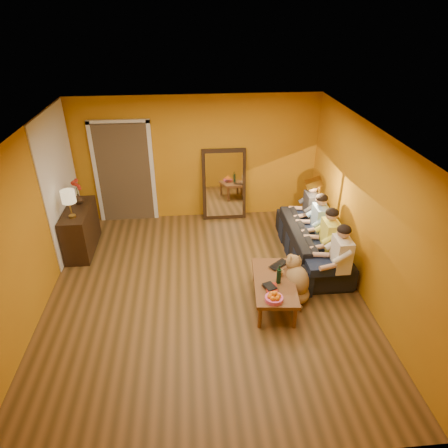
{
  "coord_description": "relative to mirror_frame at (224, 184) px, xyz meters",
  "views": [
    {
      "loc": [
        -0.17,
        -5.1,
        4.16
      ],
      "look_at": [
        0.35,
        0.5,
        1.0
      ],
      "focal_mm": 32.0,
      "sensor_mm": 36.0,
      "label": 1
    }
  ],
  "objects": [
    {
      "name": "room_shell",
      "position": [
        -0.55,
        -2.26,
        0.54
      ],
      "size": [
        5.0,
        5.5,
        2.6
      ],
      "color": "brown",
      "rests_on": "ground"
    },
    {
      "name": "white_accent",
      "position": [
        -3.04,
        -0.88,
        0.54
      ],
      "size": [
        0.02,
        1.9,
        2.58
      ],
      "primitive_type": "cube",
      "color": "white",
      "rests_on": "wall_left"
    },
    {
      "name": "doorway_recess",
      "position": [
        -2.05,
        0.2,
        0.29
      ],
      "size": [
        1.06,
        0.3,
        2.1
      ],
      "primitive_type": "cube",
      "color": "#3F2D19",
      "rests_on": "floor"
    },
    {
      "name": "door_jamb_left",
      "position": [
        -2.62,
        0.08,
        0.29
      ],
      "size": [
        0.08,
        0.06,
        2.2
      ],
      "primitive_type": "cube",
      "color": "white",
      "rests_on": "wall_back"
    },
    {
      "name": "door_jamb_right",
      "position": [
        -1.48,
        0.08,
        0.29
      ],
      "size": [
        0.08,
        0.06,
        2.2
      ],
      "primitive_type": "cube",
      "color": "white",
      "rests_on": "wall_back"
    },
    {
      "name": "door_header",
      "position": [
        -2.05,
        0.08,
        1.36
      ],
      "size": [
        1.22,
        0.06,
        0.08
      ],
      "primitive_type": "cube",
      "color": "white",
      "rests_on": "wall_back"
    },
    {
      "name": "mirror_frame",
      "position": [
        0.0,
        0.0,
        0.0
      ],
      "size": [
        0.92,
        0.27,
        1.51
      ],
      "primitive_type": "cube",
      "rotation": [
        -0.14,
        0.0,
        0.0
      ],
      "color": "#322010",
      "rests_on": "floor"
    },
    {
      "name": "mirror_glass",
      "position": [
        0.0,
        -0.04,
        0.0
      ],
      "size": [
        0.78,
        0.21,
        1.35
      ],
      "primitive_type": "cube",
      "rotation": [
        -0.14,
        0.0,
        0.0
      ],
      "color": "white",
      "rests_on": "mirror_frame"
    },
    {
      "name": "sideboard",
      "position": [
        -2.79,
        -1.08,
        -0.34
      ],
      "size": [
        0.44,
        1.18,
        0.85
      ],
      "primitive_type": "cube",
      "color": "#322010",
      "rests_on": "floor"
    },
    {
      "name": "table_lamp",
      "position": [
        -2.79,
        -1.38,
        0.34
      ],
      "size": [
        0.24,
        0.24,
        0.51
      ],
      "primitive_type": null,
      "color": "beige",
      "rests_on": "sideboard"
    },
    {
      "name": "sofa",
      "position": [
        1.45,
        -1.74,
        -0.44
      ],
      "size": [
        2.22,
        0.87,
        0.65
      ],
      "primitive_type": "imported",
      "rotation": [
        0.0,
        0.0,
        1.57
      ],
      "color": "black",
      "rests_on": "floor"
    },
    {
      "name": "coffee_table",
      "position": [
        0.5,
        -2.94,
        -0.55
      ],
      "size": [
        0.74,
        1.28,
        0.42
      ],
      "primitive_type": null,
      "rotation": [
        0.0,
        0.0,
        -0.1
      ],
      "color": "brown",
      "rests_on": "floor"
    },
    {
      "name": "floor_lamp",
      "position": [
        1.55,
        -1.49,
        -0.04
      ],
      "size": [
        0.32,
        0.27,
        1.44
      ],
      "primitive_type": null,
      "rotation": [
        0.0,
        0.0,
        -0.1
      ],
      "color": "gold",
      "rests_on": "floor"
    },
    {
      "name": "dog",
      "position": [
        0.88,
        -2.85,
        -0.39
      ],
      "size": [
        0.56,
        0.71,
        0.73
      ],
      "primitive_type": null,
      "rotation": [
        0.0,
        0.0,
        0.29
      ],
      "color": "#9C7346",
      "rests_on": "floor"
    },
    {
      "name": "person_far_left",
      "position": [
        1.58,
        -2.74,
        -0.15
      ],
      "size": [
        0.7,
        0.44,
        1.22
      ],
      "primitive_type": null,
      "color": "silver",
      "rests_on": "sofa"
    },
    {
      "name": "person_mid_left",
      "position": [
        1.58,
        -2.19,
        -0.15
      ],
      "size": [
        0.7,
        0.44,
        1.22
      ],
      "primitive_type": null,
      "color": "#EFEC4F",
      "rests_on": "sofa"
    },
    {
      "name": "person_mid_right",
      "position": [
        1.58,
        -1.64,
        -0.15
      ],
      "size": [
        0.7,
        0.44,
        1.22
      ],
      "primitive_type": null,
      "color": "#96C0E8",
      "rests_on": "sofa"
    },
    {
      "name": "person_far_right",
      "position": [
        1.58,
        -1.09,
        -0.15
      ],
      "size": [
        0.7,
        0.44,
        1.22
      ],
      "primitive_type": null,
      "color": "#333237",
      "rests_on": "sofa"
    },
    {
      "name": "fruit_bowl",
      "position": [
        0.4,
        -3.39,
        -0.26
      ],
      "size": [
        0.26,
        0.26,
        0.16
      ],
      "primitive_type": null,
      "color": "#EC539C",
      "rests_on": "coffee_table"
    },
    {
      "name": "wine_bottle",
      "position": [
        0.55,
        -2.99,
        -0.18
      ],
      "size": [
        0.07,
        0.07,
        0.31
      ],
      "primitive_type": "cylinder",
      "color": "black",
      "rests_on": "coffee_table"
    },
    {
      "name": "tumbler",
      "position": [
        0.62,
        -2.82,
        -0.3
      ],
      "size": [
        0.11,
        0.11,
        0.08
      ],
      "primitive_type": "imported",
      "rotation": [
        0.0,
        0.0,
        -0.26
      ],
      "color": "#B27F3F",
      "rests_on": "coffee_table"
    },
    {
      "name": "laptop",
      "position": [
        0.68,
        -2.59,
        -0.33
      ],
      "size": [
        0.42,
        0.4,
        0.03
      ],
      "primitive_type": "imported",
      "rotation": [
        0.0,
        0.0,
        0.67
      ],
      "color": "black",
      "rests_on": "coffee_table"
    },
    {
      "name": "book_lower",
      "position": [
        0.32,
        -3.14,
        -0.33
      ],
      "size": [
        0.23,
        0.26,
        0.02
      ],
      "primitive_type": "imported",
      "rotation": [
        0.0,
        0.0,
        0.39
      ],
      "color": "#322010",
      "rests_on": "coffee_table"
    },
    {
      "name": "book_mid",
      "position": [
        0.33,
        -3.13,
        -0.31
      ],
      "size": [
        0.18,
        0.24,
        0.02
      ],
      "primitive_type": "imported",
      "rotation": [
        0.0,
        0.0,
        -0.07
      ],
      "color": "#A62212",
      "rests_on": "book_lower"
    },
    {
      "name": "book_upper",
      "position": [
        0.32,
        -3.15,
        -0.29
      ],
      "size": [
        0.21,
        0.24,
        0.02
      ],
      "primitive_type": "imported",
      "rotation": [
        0.0,
        0.0,
        0.36
      ],
      "color": "black",
      "rests_on": "book_mid"
    },
    {
      "name": "vase",
      "position": [
        -2.79,
        -0.83,
        0.18
      ],
      "size": [
        0.18,
        0.18,
        0.19
      ],
      "primitive_type": "imported",
      "color": "#322010",
      "rests_on": "sideboard"
    },
    {
      "name": "flowers",
      "position": [
        -2.79,
        -0.83,
        0.47
      ],
      "size": [
        0.17,
        0.17,
        0.51
      ],
      "primitive_type": null,
      "color": "#A62212",
      "rests_on": "vase"
    }
  ]
}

